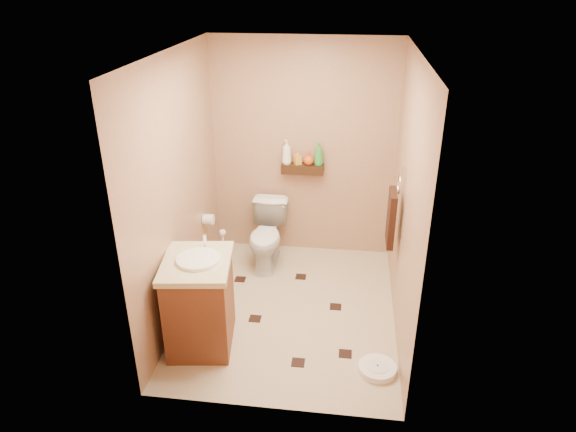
# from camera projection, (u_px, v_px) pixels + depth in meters

# --- Properties ---
(ground) EXTENTS (2.50, 2.50, 0.00)m
(ground) POSITION_uv_depth(u_px,v_px,m) (289.00, 309.00, 4.97)
(ground) COLOR #C8B692
(ground) RESTS_ON ground
(wall_back) EXTENTS (2.00, 0.04, 2.40)m
(wall_back) POSITION_uv_depth(u_px,v_px,m) (304.00, 151.00, 5.57)
(wall_back) COLOR tan
(wall_back) RESTS_ON ground
(wall_front) EXTENTS (2.00, 0.04, 2.40)m
(wall_front) POSITION_uv_depth(u_px,v_px,m) (266.00, 271.00, 3.33)
(wall_front) COLOR tan
(wall_front) RESTS_ON ground
(wall_left) EXTENTS (0.04, 2.50, 2.40)m
(wall_left) POSITION_uv_depth(u_px,v_px,m) (178.00, 190.00, 4.57)
(wall_left) COLOR tan
(wall_left) RESTS_ON ground
(wall_right) EXTENTS (0.04, 2.50, 2.40)m
(wall_right) POSITION_uv_depth(u_px,v_px,m) (406.00, 202.00, 4.34)
(wall_right) COLOR tan
(wall_right) RESTS_ON ground
(ceiling) EXTENTS (2.00, 2.50, 0.02)m
(ceiling) POSITION_uv_depth(u_px,v_px,m) (290.00, 52.00, 3.93)
(ceiling) COLOR silver
(ceiling) RESTS_ON wall_back
(wall_shelf) EXTENTS (0.46, 0.14, 0.10)m
(wall_shelf) POSITION_uv_depth(u_px,v_px,m) (303.00, 169.00, 5.58)
(wall_shelf) COLOR #37220F
(wall_shelf) RESTS_ON wall_back
(floor_accents) EXTENTS (1.25, 1.44, 0.01)m
(floor_accents) POSITION_uv_depth(u_px,v_px,m) (294.00, 313.00, 4.91)
(floor_accents) COLOR black
(floor_accents) RESTS_ON ground
(toilet) EXTENTS (0.39, 0.68, 0.70)m
(toilet) POSITION_uv_depth(u_px,v_px,m) (267.00, 236.00, 5.60)
(toilet) COLOR white
(toilet) RESTS_ON ground
(vanity) EXTENTS (0.64, 0.74, 0.95)m
(vanity) POSITION_uv_depth(u_px,v_px,m) (200.00, 301.00, 4.37)
(vanity) COLOR brown
(vanity) RESTS_ON ground
(bathroom_scale) EXTENTS (0.36, 0.36, 0.06)m
(bathroom_scale) POSITION_uv_depth(u_px,v_px,m) (377.00, 369.00, 4.19)
(bathroom_scale) COLOR white
(bathroom_scale) RESTS_ON ground
(toilet_brush) EXTENTS (0.10, 0.10, 0.44)m
(toilet_brush) POSITION_uv_depth(u_px,v_px,m) (224.00, 253.00, 5.65)
(toilet_brush) COLOR #186162
(toilet_brush) RESTS_ON ground
(towel_ring) EXTENTS (0.12, 0.30, 0.76)m
(towel_ring) POSITION_uv_depth(u_px,v_px,m) (392.00, 216.00, 4.68)
(towel_ring) COLOR silver
(towel_ring) RESTS_ON wall_right
(toilet_paper) EXTENTS (0.12, 0.11, 0.12)m
(toilet_paper) POSITION_uv_depth(u_px,v_px,m) (208.00, 219.00, 5.40)
(toilet_paper) COLOR white
(toilet_paper) RESTS_ON wall_left
(bottle_a) EXTENTS (0.14, 0.14, 0.26)m
(bottle_a) POSITION_uv_depth(u_px,v_px,m) (287.00, 152.00, 5.52)
(bottle_a) COLOR white
(bottle_a) RESTS_ON wall_shelf
(bottle_b) EXTENTS (0.10, 0.10, 0.16)m
(bottle_b) POSITION_uv_depth(u_px,v_px,m) (298.00, 157.00, 5.53)
(bottle_b) COLOR gold
(bottle_b) RESTS_ON wall_shelf
(bottle_c) EXTENTS (0.16, 0.16, 0.15)m
(bottle_c) POSITION_uv_depth(u_px,v_px,m) (309.00, 158.00, 5.52)
(bottle_c) COLOR #CD4C18
(bottle_c) RESTS_ON wall_shelf
(bottle_d) EXTENTS (0.11, 0.11, 0.25)m
(bottle_d) POSITION_uv_depth(u_px,v_px,m) (319.00, 154.00, 5.48)
(bottle_d) COLOR green
(bottle_d) RESTS_ON wall_shelf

